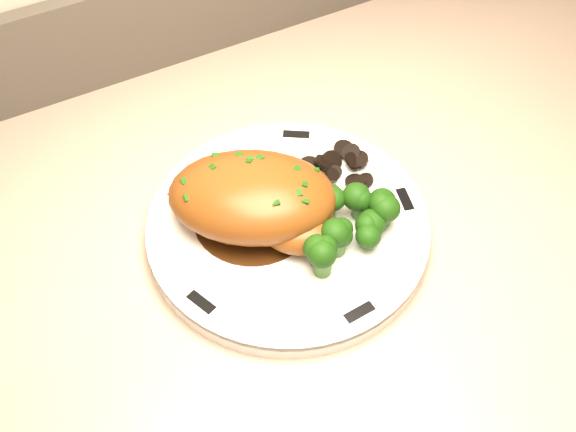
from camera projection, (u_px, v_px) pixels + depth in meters
name	position (u px, v px, depth m)	size (l,w,h in m)	color
plate	(288.00, 228.00, 0.72)	(0.28, 0.28, 0.02)	white
rim_accent_0	(296.00, 135.00, 0.78)	(0.03, 0.01, 0.00)	black
rim_accent_1	(178.00, 187.00, 0.74)	(0.03, 0.01, 0.00)	black
rim_accent_2	(201.00, 302.00, 0.65)	(0.03, 0.01, 0.00)	black
rim_accent_3	(359.00, 312.00, 0.64)	(0.03, 0.01, 0.00)	black
rim_accent_4	(405.00, 199.00, 0.73)	(0.03, 0.01, 0.00)	black
gravy_pool	(254.00, 217.00, 0.71)	(0.12, 0.12, 0.00)	#381C0A
chicken_breast	(258.00, 200.00, 0.69)	(0.20, 0.18, 0.06)	brown
mushroom_pile	(322.00, 180.00, 0.74)	(0.09, 0.07, 0.02)	black
broccoli_florets	(345.00, 222.00, 0.68)	(0.10, 0.08, 0.04)	#487632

